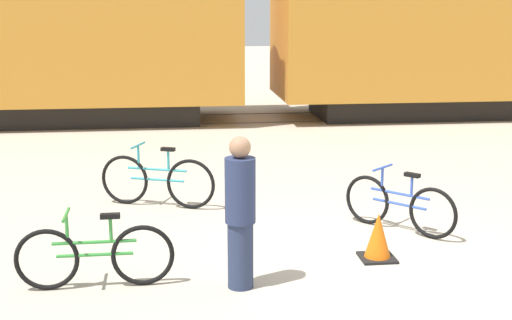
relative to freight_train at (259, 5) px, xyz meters
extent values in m
plane|color=#B2A893|center=(0.00, -10.07, -2.81)|extent=(80.00, 80.00, 0.00)
cube|color=#4C4238|center=(0.00, -0.72, -2.80)|extent=(38.61, 0.07, 0.01)
cube|color=#4C4238|center=(0.00, 0.72, -2.80)|extent=(38.61, 0.07, 0.01)
torus|color=black|center=(-3.51, -10.73, -2.48)|extent=(0.66, 0.06, 0.65)
torus|color=black|center=(-2.54, -10.72, -2.48)|extent=(0.66, 0.06, 0.65)
cylinder|color=#338C38|center=(-3.02, -10.72, -2.32)|extent=(0.85, 0.05, 0.04)
cylinder|color=#338C38|center=(-3.02, -10.72, -2.45)|extent=(0.78, 0.05, 0.04)
cylinder|color=#338C38|center=(-2.85, -10.72, -2.18)|extent=(0.04, 0.04, 0.27)
cube|color=black|center=(-2.85, -10.72, -2.04)|extent=(0.20, 0.08, 0.05)
cylinder|color=#338C38|center=(-3.29, -10.73, -2.16)|extent=(0.04, 0.04, 0.30)
cylinder|color=#338C38|center=(-3.29, -10.73, -2.01)|extent=(0.04, 0.46, 0.03)
torus|color=black|center=(-2.91, -7.58, -2.45)|extent=(0.69, 0.31, 0.73)
torus|color=black|center=(-1.96, -7.95, -2.45)|extent=(0.69, 0.31, 0.73)
cylinder|color=teal|center=(-2.43, -7.76, -2.26)|extent=(0.85, 0.36, 0.04)
cylinder|color=teal|center=(-2.43, -7.76, -2.41)|extent=(0.77, 0.33, 0.04)
cylinder|color=teal|center=(-2.27, -7.83, -2.11)|extent=(0.04, 0.04, 0.30)
cube|color=black|center=(-2.27, -7.83, -1.96)|extent=(0.22, 0.15, 0.05)
cylinder|color=teal|center=(-2.69, -7.66, -2.09)|extent=(0.04, 0.04, 0.34)
cylinder|color=teal|center=(-2.69, -7.66, -1.92)|extent=(0.20, 0.44, 0.03)
torus|color=black|center=(0.35, -8.93, -2.48)|extent=(0.48, 0.52, 0.66)
torus|color=black|center=(0.99, -9.63, -2.48)|extent=(0.48, 0.52, 0.66)
cylinder|color=#3351B7|center=(0.67, -9.28, -2.31)|extent=(0.59, 0.64, 0.04)
cylinder|color=#3351B7|center=(0.67, -9.28, -2.45)|extent=(0.54, 0.59, 0.04)
cylinder|color=#3351B7|center=(0.78, -9.40, -2.18)|extent=(0.04, 0.04, 0.27)
cube|color=black|center=(0.78, -9.40, -2.04)|extent=(0.19, 0.20, 0.05)
cylinder|color=#3351B7|center=(0.49, -9.09, -2.16)|extent=(0.04, 0.04, 0.30)
cylinder|color=#3351B7|center=(0.49, -9.09, -2.01)|extent=(0.36, 0.33, 0.03)
cylinder|color=#283351|center=(-1.54, -10.89, -2.46)|extent=(0.27, 0.27, 0.70)
cylinder|color=navy|center=(-1.54, -10.89, -1.77)|extent=(0.31, 0.31, 0.67)
sphere|color=#A37556|center=(-1.54, -10.89, -1.33)|extent=(0.22, 0.22, 0.22)
cube|color=black|center=(0.11, -10.26, -2.79)|extent=(0.40, 0.40, 0.03)
cone|color=orange|center=(0.11, -10.26, -2.53)|extent=(0.32, 0.32, 0.55)
camera|label=1|loc=(-2.21, -17.80, 0.09)|focal=50.00mm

